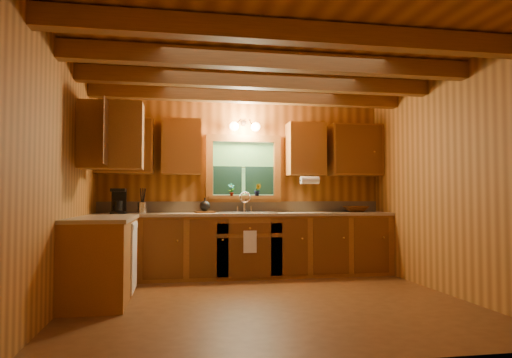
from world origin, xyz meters
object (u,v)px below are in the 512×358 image
at_px(coffee_maker, 119,201).
at_px(wicker_basket, 356,209).
at_px(cutting_board, 205,212).
at_px(sink, 246,216).

height_order(coffee_maker, wicker_basket, coffee_maker).
xyz_separation_m(coffee_maker, cutting_board, (1.17, 0.11, -0.15)).
distance_m(cutting_board, wicker_basket, 2.26).
xyz_separation_m(sink, coffee_maker, (-1.75, -0.06, 0.21)).
bearing_deg(coffee_maker, cutting_board, 5.39).
distance_m(coffee_maker, wicker_basket, 3.43).
bearing_deg(sink, cutting_board, 174.46).
relative_size(sink, wicker_basket, 2.17).
xyz_separation_m(cutting_board, wicker_basket, (2.26, -0.02, 0.03)).
bearing_deg(sink, coffee_maker, -178.18).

